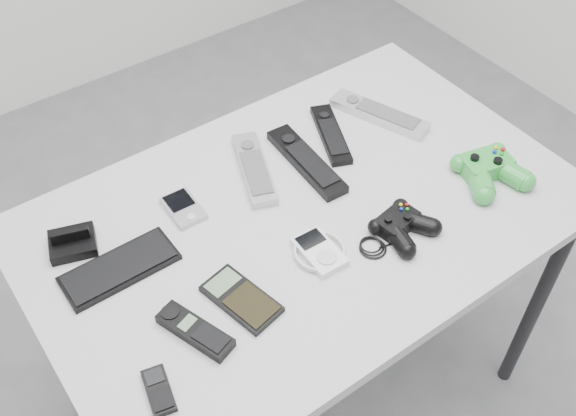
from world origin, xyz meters
TOP-DOWN VIEW (x-y plane):
  - floor at (0.00, 0.00)m, footprint 3.50×3.50m
  - desk at (0.06, 0.01)m, footprint 1.14×0.73m
  - pda_keyboard at (-0.32, 0.09)m, footprint 0.22×0.10m
  - dock_bracket at (-0.37, 0.20)m, footprint 0.11×0.10m
  - pda at (-0.14, 0.16)m, footprint 0.07×0.10m
  - remote_silver_a at (0.04, 0.17)m, footprint 0.13×0.23m
  - remote_black_a at (0.15, 0.12)m, footprint 0.07×0.25m
  - remote_black_b at (0.25, 0.16)m, footprint 0.12×0.21m
  - remote_silver_b at (0.39, 0.15)m, footprint 0.14×0.25m
  - mobile_phone at (-0.38, -0.18)m, footprint 0.06×0.10m
  - cordless_handset at (-0.27, -0.12)m, footprint 0.09×0.16m
  - calculator at (-0.17, -0.10)m, footprint 0.11×0.16m
  - mp3_player at (0.02, -0.10)m, footprint 0.11×0.11m
  - controller_black at (0.19, -0.15)m, footprint 0.22×0.16m
  - controller_green at (0.45, -0.14)m, footprint 0.18×0.19m

SIDE VIEW (x-z plane):
  - floor at x=0.00m, z-range 0.00..0.00m
  - desk at x=0.06m, z-range 0.31..1.08m
  - pda_keyboard at x=-0.32m, z-range 0.76..0.77m
  - calculator at x=-0.17m, z-range 0.76..0.78m
  - mobile_phone at x=-0.38m, z-range 0.76..0.78m
  - pda at x=-0.14m, z-range 0.76..0.78m
  - remote_black_b at x=0.25m, z-range 0.76..0.78m
  - mp3_player at x=0.02m, z-range 0.76..0.78m
  - cordless_handset at x=-0.27m, z-range 0.76..0.78m
  - remote_silver_a at x=0.04m, z-range 0.76..0.79m
  - remote_silver_b at x=0.39m, z-range 0.76..0.79m
  - remote_black_a at x=0.15m, z-range 0.76..0.79m
  - controller_black at x=0.19m, z-range 0.76..0.80m
  - dock_bracket at x=-0.37m, z-range 0.76..0.81m
  - controller_green at x=0.45m, z-range 0.76..0.81m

